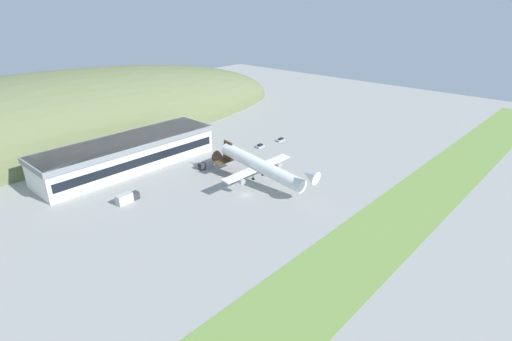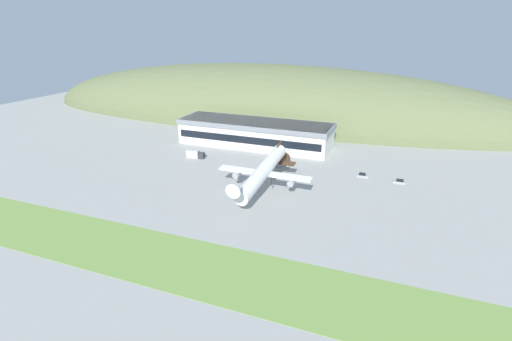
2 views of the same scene
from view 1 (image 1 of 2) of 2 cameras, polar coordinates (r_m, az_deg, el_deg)
The scene contains 10 objects.
ground_plane at distance 140.62m, azimuth -1.42°, elevation -3.51°, with size 443.14×443.14×0.00m, color #9E9E99.
grass_strip_foreground at distance 117.46m, azimuth 15.48°, elevation -10.26°, with size 398.83×22.18×0.08m, color #759947.
hill_backdrop at distance 218.84m, azimuth -29.35°, elevation 3.37°, with size 323.67×85.31×64.32m, color #667047.
terminal_building at distance 169.38m, azimuth -17.81°, elevation 2.57°, with size 73.24×21.34×11.85m.
cargo_airplane at distance 145.46m, azimuth 0.52°, elevation 0.63°, with size 33.65×49.07×11.18m.
service_car_0 at distance 194.65m, azimuth 3.55°, elevation 4.39°, with size 4.50×1.83×1.48m.
service_car_1 at distance 185.80m, azimuth 0.62°, elevation 3.52°, with size 4.42×1.90×1.58m.
fuel_truck at distance 163.98m, azimuth -7.01°, elevation 0.90°, with size 7.92×2.34×2.99m.
box_truck at distance 141.86m, azimuth -17.90°, elevation -3.75°, with size 8.36×2.94×3.38m.
traffic_cone_0 at distance 158.47m, azimuth -3.24°, elevation -0.23°, with size 0.52×0.52×0.58m.
Camera 1 is at (-90.29, -87.40, 63.10)m, focal length 28.00 mm.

